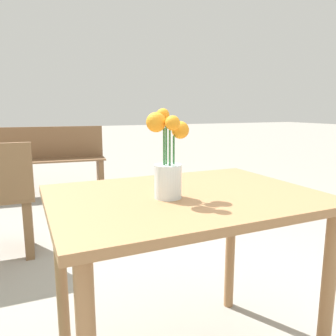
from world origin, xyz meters
name	(u,v)px	position (x,y,z in m)	size (l,w,h in m)	color
table_front	(185,221)	(0.00, 0.00, 0.65)	(0.99, 0.73, 0.76)	#9E7047
flower_vase	(168,164)	(-0.08, -0.03, 0.88)	(0.16, 0.14, 0.32)	silver
bench_middle	(46,159)	(-0.28, 3.29, 0.45)	(1.46, 0.50, 0.85)	brown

